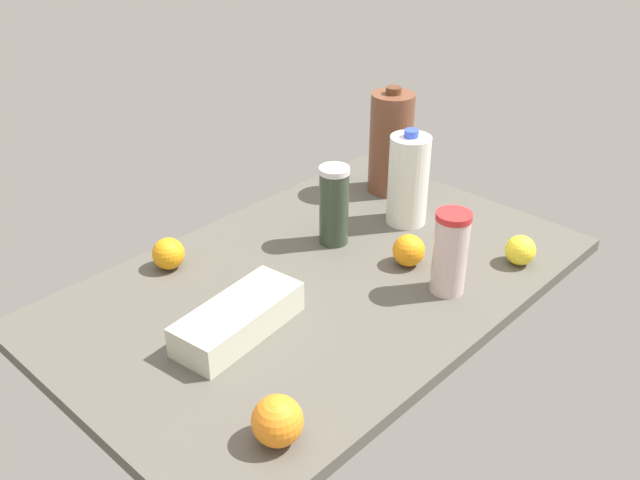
{
  "coord_description": "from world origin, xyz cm",
  "views": [
    {
      "loc": [
        -97.3,
        -91.88,
        90.51
      ],
      "look_at": [
        0.0,
        0.0,
        13.0
      ],
      "focal_mm": 40.0,
      "sensor_mm": 36.0,
      "label": 1
    }
  ],
  "objects_px": {
    "tumbler_cup": "(450,253)",
    "orange_far_back": "(409,250)",
    "orange_beside_bowl": "(168,254)",
    "chocolate_milk_jug": "(391,143)",
    "orange_by_jug": "(277,421)",
    "egg_carton": "(238,319)",
    "shaker_bottle": "(334,205)",
    "lemon_near_front": "(520,250)",
    "milk_jug": "(408,180)"
  },
  "relations": [
    {
      "from": "tumbler_cup",
      "to": "orange_far_back",
      "type": "xyz_separation_m",
      "value": [
        0.03,
        0.13,
        -0.06
      ]
    },
    {
      "from": "orange_beside_bowl",
      "to": "chocolate_milk_jug",
      "type": "bearing_deg",
      "value": -9.33
    },
    {
      "from": "chocolate_milk_jug",
      "to": "orange_by_jug",
      "type": "distance_m",
      "value": 0.98
    },
    {
      "from": "chocolate_milk_jug",
      "to": "orange_beside_bowl",
      "type": "xyz_separation_m",
      "value": [
        -0.67,
        0.11,
        -0.1
      ]
    },
    {
      "from": "orange_by_jug",
      "to": "tumbler_cup",
      "type": "bearing_deg",
      "value": 5.35
    },
    {
      "from": "egg_carton",
      "to": "chocolate_milk_jug",
      "type": "distance_m",
      "value": 0.75
    },
    {
      "from": "orange_by_jug",
      "to": "egg_carton",
      "type": "bearing_deg",
      "value": 60.96
    },
    {
      "from": "tumbler_cup",
      "to": "shaker_bottle",
      "type": "height_order",
      "value": "shaker_bottle"
    },
    {
      "from": "egg_carton",
      "to": "chocolate_milk_jug",
      "type": "bearing_deg",
      "value": 8.21
    },
    {
      "from": "tumbler_cup",
      "to": "shaker_bottle",
      "type": "distance_m",
      "value": 0.32
    },
    {
      "from": "tumbler_cup",
      "to": "lemon_near_front",
      "type": "height_order",
      "value": "tumbler_cup"
    },
    {
      "from": "chocolate_milk_jug",
      "to": "egg_carton",
      "type": "bearing_deg",
      "value": -165.11
    },
    {
      "from": "tumbler_cup",
      "to": "milk_jug",
      "type": "bearing_deg",
      "value": 53.55
    },
    {
      "from": "milk_jug",
      "to": "shaker_bottle",
      "type": "bearing_deg",
      "value": 162.46
    },
    {
      "from": "milk_jug",
      "to": "orange_beside_bowl",
      "type": "distance_m",
      "value": 0.61
    },
    {
      "from": "chocolate_milk_jug",
      "to": "milk_jug",
      "type": "bearing_deg",
      "value": -127.95
    },
    {
      "from": "chocolate_milk_jug",
      "to": "orange_beside_bowl",
      "type": "distance_m",
      "value": 0.68
    },
    {
      "from": "tumbler_cup",
      "to": "orange_by_jug",
      "type": "xyz_separation_m",
      "value": [
        -0.56,
        -0.05,
        -0.05
      ]
    },
    {
      "from": "orange_by_jug",
      "to": "orange_far_back",
      "type": "distance_m",
      "value": 0.61
    },
    {
      "from": "milk_jug",
      "to": "orange_beside_bowl",
      "type": "bearing_deg",
      "value": 154.85
    },
    {
      "from": "egg_carton",
      "to": "orange_by_jug",
      "type": "distance_m",
      "value": 0.31
    },
    {
      "from": "tumbler_cup",
      "to": "shaker_bottle",
      "type": "xyz_separation_m",
      "value": [
        -0.01,
        0.32,
        0.0
      ]
    },
    {
      "from": "egg_carton",
      "to": "orange_far_back",
      "type": "relative_size",
      "value": 3.75
    },
    {
      "from": "lemon_near_front",
      "to": "egg_carton",
      "type": "bearing_deg",
      "value": 156.07
    },
    {
      "from": "chocolate_milk_jug",
      "to": "orange_by_jug",
      "type": "relative_size",
      "value": 3.4
    },
    {
      "from": "tumbler_cup",
      "to": "lemon_near_front",
      "type": "relative_size",
      "value": 2.71
    },
    {
      "from": "milk_jug",
      "to": "tumbler_cup",
      "type": "bearing_deg",
      "value": -126.45
    },
    {
      "from": "orange_by_jug",
      "to": "shaker_bottle",
      "type": "bearing_deg",
      "value": 34.46
    },
    {
      "from": "tumbler_cup",
      "to": "orange_beside_bowl",
      "type": "height_order",
      "value": "tumbler_cup"
    },
    {
      "from": "egg_carton",
      "to": "shaker_bottle",
      "type": "bearing_deg",
      "value": 8.3
    },
    {
      "from": "shaker_bottle",
      "to": "orange_far_back",
      "type": "height_order",
      "value": "shaker_bottle"
    },
    {
      "from": "tumbler_cup",
      "to": "orange_far_back",
      "type": "relative_size",
      "value": 2.54
    },
    {
      "from": "tumbler_cup",
      "to": "lemon_near_front",
      "type": "bearing_deg",
      "value": -15.65
    },
    {
      "from": "shaker_bottle",
      "to": "orange_by_jug",
      "type": "height_order",
      "value": "shaker_bottle"
    },
    {
      "from": "tumbler_cup",
      "to": "chocolate_milk_jug",
      "type": "bearing_deg",
      "value": 53.0
    },
    {
      "from": "egg_carton",
      "to": "lemon_near_front",
      "type": "xyz_separation_m",
      "value": [
        0.62,
        -0.27,
        0.0
      ]
    },
    {
      "from": "egg_carton",
      "to": "milk_jug",
      "type": "bearing_deg",
      "value": -2.71
    },
    {
      "from": "orange_beside_bowl",
      "to": "lemon_near_front",
      "type": "height_order",
      "value": "orange_beside_bowl"
    },
    {
      "from": "orange_beside_bowl",
      "to": "milk_jug",
      "type": "bearing_deg",
      "value": -25.15
    },
    {
      "from": "tumbler_cup",
      "to": "orange_by_jug",
      "type": "relative_size",
      "value": 2.2
    },
    {
      "from": "egg_carton",
      "to": "lemon_near_front",
      "type": "distance_m",
      "value": 0.67
    },
    {
      "from": "milk_jug",
      "to": "lemon_near_front",
      "type": "xyz_separation_m",
      "value": [
        0.02,
        -0.32,
        -0.08
      ]
    },
    {
      "from": "chocolate_milk_jug",
      "to": "lemon_near_front",
      "type": "height_order",
      "value": "chocolate_milk_jug"
    },
    {
      "from": "egg_carton",
      "to": "orange_far_back",
      "type": "height_order",
      "value": "orange_far_back"
    },
    {
      "from": "milk_jug",
      "to": "orange_far_back",
      "type": "height_order",
      "value": "milk_jug"
    },
    {
      "from": "lemon_near_front",
      "to": "tumbler_cup",
      "type": "bearing_deg",
      "value": 164.35
    },
    {
      "from": "shaker_bottle",
      "to": "orange_by_jug",
      "type": "distance_m",
      "value": 0.66
    },
    {
      "from": "egg_carton",
      "to": "orange_beside_bowl",
      "type": "bearing_deg",
      "value": 73.8
    },
    {
      "from": "egg_carton",
      "to": "milk_jug",
      "type": "xyz_separation_m",
      "value": [
        0.6,
        0.04,
        0.08
      ]
    },
    {
      "from": "milk_jug",
      "to": "chocolate_milk_jug",
      "type": "bearing_deg",
      "value": 52.05
    }
  ]
}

